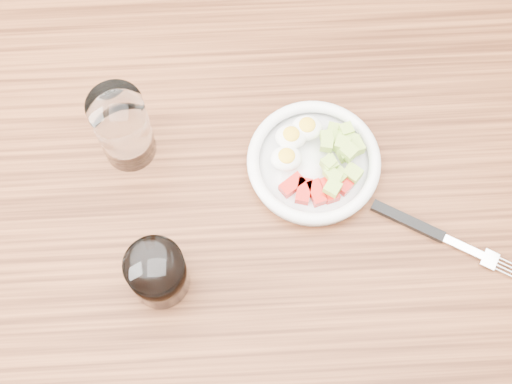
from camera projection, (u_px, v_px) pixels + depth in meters
ground at (260, 314)px, 1.72m from camera, size 4.00×4.00×0.00m
dining_table at (263, 228)px, 1.10m from camera, size 1.50×0.90×0.77m
bowl at (314, 160)px, 1.01m from camera, size 0.19×0.19×0.05m
fork at (428, 231)px, 0.98m from camera, size 0.20×0.13×0.01m
water_glass at (123, 128)px, 0.97m from camera, size 0.07×0.07×0.13m
coffee_glass at (158, 273)px, 0.92m from camera, size 0.08×0.08×0.09m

